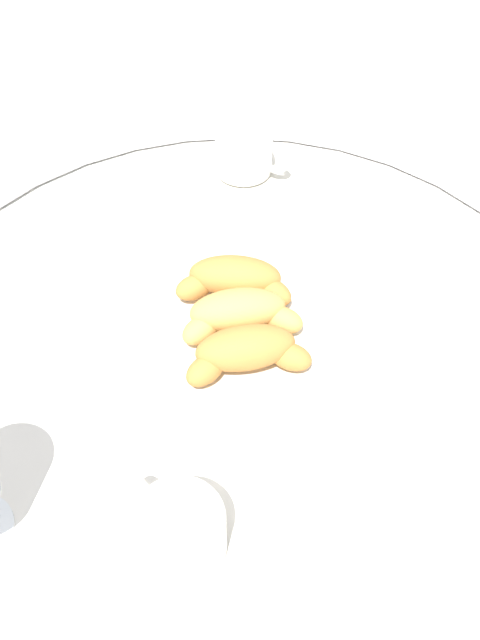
{
  "coord_description": "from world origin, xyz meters",
  "views": [
    {
      "loc": [
        -0.09,
        0.44,
        0.55
      ],
      "look_at": [
        -0.0,
        -0.01,
        0.03
      ],
      "focal_mm": 37.19,
      "sensor_mm": 36.0,
      "label": 1
    }
  ],
  "objects_px": {
    "croissant_extra": "(246,351)",
    "folded_napkin": "(75,279)",
    "croissant_small": "(240,313)",
    "coffee_cup_near": "(181,536)",
    "pastry_plate": "(240,330)",
    "croissant_large": "(235,279)",
    "coffee_cup_far": "(245,159)"
  },
  "relations": [
    {
      "from": "croissant_large",
      "to": "coffee_cup_far",
      "type": "bearing_deg",
      "value": -81.54
    },
    {
      "from": "coffee_cup_far",
      "to": "croissant_extra",
      "type": "bearing_deg",
      "value": 101.24
    },
    {
      "from": "croissant_extra",
      "to": "folded_napkin",
      "type": "height_order",
      "value": "croissant_extra"
    },
    {
      "from": "coffee_cup_near",
      "to": "coffee_cup_far",
      "type": "xyz_separation_m",
      "value": [
        0.05,
        -0.52,
        0.0
      ]
    },
    {
      "from": "pastry_plate",
      "to": "croissant_extra",
      "type": "distance_m",
      "value": 0.06
    },
    {
      "from": "coffee_cup_far",
      "to": "folded_napkin",
      "type": "distance_m",
      "value": 0.28
    },
    {
      "from": "croissant_large",
      "to": "croissant_small",
      "type": "xyz_separation_m",
      "value": [
        -0.02,
        0.05,
        0.0
      ]
    },
    {
      "from": "croissant_small",
      "to": "folded_napkin",
      "type": "distance_m",
      "value": 0.22
    },
    {
      "from": "pastry_plate",
      "to": "coffee_cup_near",
      "type": "distance_m",
      "value": 0.24
    },
    {
      "from": "croissant_large",
      "to": "folded_napkin",
      "type": "xyz_separation_m",
      "value": [
        0.19,
        -0.0,
        -0.04
      ]
    },
    {
      "from": "pastry_plate",
      "to": "coffee_cup_near",
      "type": "relative_size",
      "value": 1.93
    },
    {
      "from": "pastry_plate",
      "to": "folded_napkin",
      "type": "distance_m",
      "value": 0.21
    },
    {
      "from": "croissant_small",
      "to": "folded_napkin",
      "type": "bearing_deg",
      "value": -13.93
    },
    {
      "from": "pastry_plate",
      "to": "croissant_extra",
      "type": "bearing_deg",
      "value": 107.8
    },
    {
      "from": "pastry_plate",
      "to": "croissant_small",
      "type": "xyz_separation_m",
      "value": [
        -0.0,
        0.0,
        0.03
      ]
    },
    {
      "from": "pastry_plate",
      "to": "croissant_large",
      "type": "relative_size",
      "value": 1.92
    },
    {
      "from": "croissant_small",
      "to": "coffee_cup_near",
      "type": "bearing_deg",
      "value": 89.23
    },
    {
      "from": "croissant_small",
      "to": "coffee_cup_far",
      "type": "bearing_deg",
      "value": -79.85
    },
    {
      "from": "coffee_cup_far",
      "to": "folded_napkin",
      "type": "xyz_separation_m",
      "value": [
        0.15,
        0.24,
        -0.02
      ]
    },
    {
      "from": "croissant_extra",
      "to": "folded_napkin",
      "type": "xyz_separation_m",
      "value": [
        0.22,
        -0.1,
        -0.04
      ]
    },
    {
      "from": "pastry_plate",
      "to": "croissant_small",
      "type": "height_order",
      "value": "croissant_small"
    },
    {
      "from": "croissant_extra",
      "to": "folded_napkin",
      "type": "distance_m",
      "value": 0.25
    },
    {
      "from": "croissant_large",
      "to": "croissant_extra",
      "type": "relative_size",
      "value": 1.07
    },
    {
      "from": "folded_napkin",
      "to": "pastry_plate",
      "type": "bearing_deg",
      "value": 166.79
    },
    {
      "from": "croissant_extra",
      "to": "folded_napkin",
      "type": "bearing_deg",
      "value": -24.04
    },
    {
      "from": "croissant_small",
      "to": "coffee_cup_far",
      "type": "relative_size",
      "value": 0.95
    },
    {
      "from": "pastry_plate",
      "to": "croissant_small",
      "type": "distance_m",
      "value": 0.03
    },
    {
      "from": "folded_napkin",
      "to": "croissant_small",
      "type": "bearing_deg",
      "value": 166.07
    },
    {
      "from": "pastry_plate",
      "to": "coffee_cup_near",
      "type": "bearing_deg",
      "value": 89.5
    },
    {
      "from": "croissant_extra",
      "to": "croissant_large",
      "type": "bearing_deg",
      "value": -71.97
    },
    {
      "from": "coffee_cup_far",
      "to": "coffee_cup_near",
      "type": "bearing_deg",
      "value": 95.29
    },
    {
      "from": "croissant_small",
      "to": "coffee_cup_near",
      "type": "height_order",
      "value": "croissant_small"
    }
  ]
}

